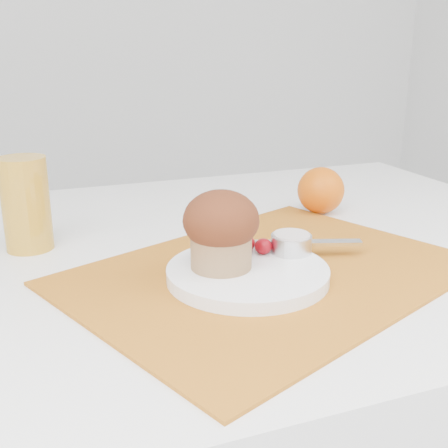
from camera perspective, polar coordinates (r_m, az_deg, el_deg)
name	(u,v)px	position (r m, az deg, el deg)	size (l,w,h in m)	color
placemat	(270,273)	(0.71, 4.67, -4.94)	(0.48, 0.35, 0.00)	#B06318
plate	(248,273)	(0.68, 2.42, -5.01)	(0.20, 0.20, 0.02)	white
ramekin	(291,244)	(0.72, 6.84, -2.00)	(0.05, 0.05, 0.02)	silver
cream	(291,236)	(0.72, 6.87, -1.17)	(0.05, 0.05, 0.01)	silver
raspberry_near	(247,243)	(0.72, 2.33, -1.98)	(0.02, 0.02, 0.02)	#5E0207
raspberry_far	(263,246)	(0.71, 4.02, -2.27)	(0.02, 0.02, 0.02)	#5A0208
butter_knife	(287,243)	(0.75, 6.45, -1.94)	(0.20, 0.02, 0.00)	silver
orange	(321,190)	(0.96, 9.81, 3.38)	(0.08, 0.08, 0.08)	#E15F07
juice_glass	(26,204)	(0.82, -19.48, 1.93)	(0.07, 0.07, 0.13)	gold
muffin	(221,229)	(0.66, -0.30, -0.47)	(0.09, 0.09, 0.09)	#9E764C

